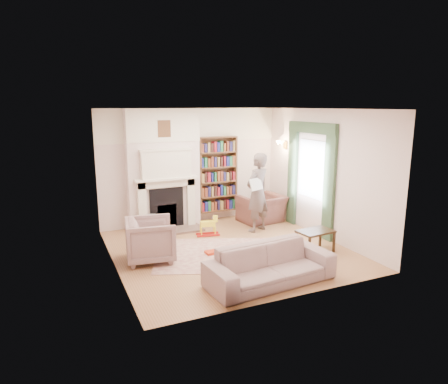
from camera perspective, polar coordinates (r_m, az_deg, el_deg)
name	(u,v)px	position (r m, az deg, el deg)	size (l,w,h in m)	color
floor	(229,250)	(8.17, 0.72, -8.25)	(4.50, 4.50, 0.00)	olive
ceiling	(229,109)	(7.65, 0.78, 11.79)	(4.50, 4.50, 0.00)	white
wall_back	(191,166)	(9.85, -4.74, 3.69)	(4.50, 4.50, 0.00)	silver
wall_front	(294,209)	(5.87, 9.96, -2.37)	(4.50, 4.50, 0.00)	silver
wall_left	(111,192)	(7.17, -15.82, 0.00)	(4.50, 4.50, 0.00)	silver
wall_right	(323,174)	(8.95, 13.96, 2.50)	(4.50, 4.50, 0.00)	silver
fireplace	(164,170)	(9.45, -8.63, 3.14)	(1.70, 0.58, 2.80)	silver
bookcase	(217,174)	(10.00, -0.95, 2.55)	(1.00, 0.24, 1.85)	brown
window	(311,169)	(9.25, 12.39, 3.20)	(0.02, 0.90, 1.30)	silver
curtain_left	(329,186)	(8.73, 14.83, 0.87)	(0.07, 0.32, 2.40)	#2B432E
curtain_right	(292,175)	(9.84, 9.76, 2.36)	(0.07, 0.32, 2.40)	#2B432E
pelmet	(312,128)	(9.13, 12.43, 8.95)	(0.09, 1.70, 0.24)	#2B432E
wall_sconce	(279,145)	(9.99, 7.81, 6.63)	(0.20, 0.24, 0.24)	gold
rug	(219,254)	(7.92, -0.75, -8.89)	(2.41, 1.86, 0.01)	beige
armchair_reading	(261,209)	(10.02, 5.36, -2.40)	(1.03, 0.90, 0.67)	#4C2928
armchair_left	(151,240)	(7.64, -10.46, -6.74)	(0.86, 0.89, 0.81)	gray
sofa	(270,265)	(6.68, 6.62, -10.29)	(2.14, 0.84, 0.63)	gray
man_reading	(257,193)	(9.16, 4.81, -0.07)	(0.67, 0.44, 1.82)	#5B4D49
newspaper	(256,184)	(8.87, 4.60, 1.12)	(0.39, 0.02, 0.27)	silver
coffee_table	(315,241)	(8.18, 12.88, -6.88)	(0.70, 0.45, 0.45)	#352312
paraffin_heater	(151,227)	(8.84, -10.33, -4.96)	(0.24, 0.24, 0.55)	#A1A5A9
rocking_horse	(208,226)	(8.96, -2.35, -4.87)	(0.51, 0.21, 0.45)	yellow
board_game	(234,255)	(7.83, 1.46, -8.98)	(0.35, 0.35, 0.03)	#E5E952
game_box_lid	(213,252)	(7.95, -1.59, -8.58)	(0.30, 0.20, 0.05)	#B93115
comic_annuals	(243,254)	(7.91, 2.69, -8.81)	(0.71, 0.67, 0.02)	red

